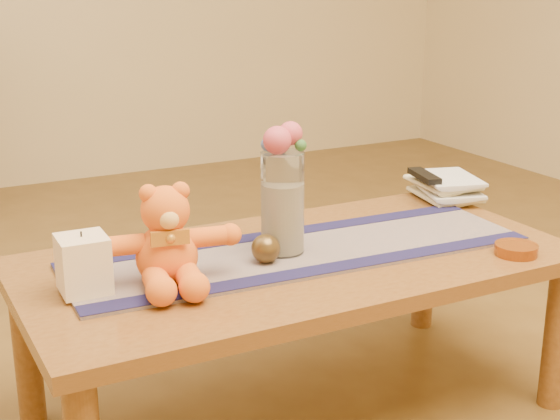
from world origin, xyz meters
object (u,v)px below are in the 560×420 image
teddy_bear (166,235)px  glass_vase (282,203)px  tv_remote (424,176)px  bronze_ball (266,249)px  book_bottom (422,198)px  pillar_candle (83,264)px  amber_dish (516,250)px

teddy_bear → glass_vase: bearing=18.7°
glass_vase → tv_remote: bearing=19.5°
bronze_ball → book_bottom: bronze_ball is taller
teddy_bear → book_bottom: (0.94, 0.28, -0.11)m
pillar_candle → book_bottom: pillar_candle is taller
pillar_candle → glass_vase: glass_vase is taller
teddy_bear → tv_remote: 0.98m
teddy_bear → glass_vase: glass_vase is taller
book_bottom → amber_dish: (-0.09, -0.51, 0.00)m
book_bottom → glass_vase: bearing=-149.6°
pillar_candle → book_bottom: (1.13, 0.25, -0.06)m
pillar_candle → glass_vase: 0.52m
pillar_candle → tv_remote: 1.15m
amber_dish → glass_vase: bearing=152.1°
bronze_ball → amber_dish: bearing=-21.0°
book_bottom → tv_remote: tv_remote is taller
pillar_candle → bronze_ball: size_ratio=1.80×
pillar_candle → bronze_ball: (0.44, -0.03, -0.03)m
teddy_bear → book_bottom: teddy_bear is taller
glass_vase → book_bottom: glass_vase is taller
book_bottom → amber_dish: size_ratio=2.03×
amber_dish → book_bottom: bearing=80.4°
glass_vase → bronze_ball: glass_vase is taller
glass_vase → book_bottom: (0.61, 0.23, -0.13)m
tv_remote → amber_dish: tv_remote is taller
tv_remote → bronze_ball: bearing=-145.7°
teddy_bear → amber_dish: 0.89m
glass_vase → book_bottom: size_ratio=1.17×
bronze_ball → amber_dish: 0.65m
teddy_bear → book_bottom: bearing=26.3°
amber_dish → pillar_candle: bearing=166.1°
tv_remote → teddy_bear: bearing=-151.0°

